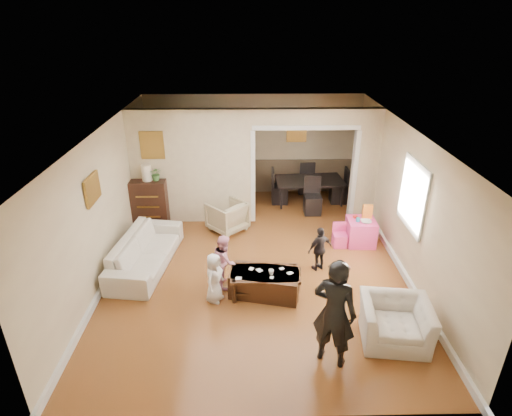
{
  "coord_description": "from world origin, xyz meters",
  "views": [
    {
      "loc": [
        -0.13,
        -6.96,
        4.45
      ],
      "look_at": [
        0.0,
        0.2,
        1.05
      ],
      "focal_mm": 29.19,
      "sensor_mm": 36.0,
      "label": 1
    }
  ],
  "objects_px": {
    "child_kneel_b": "(225,261)",
    "armchair_back": "(227,216)",
    "play_table": "(361,232)",
    "child_toddler": "(320,249)",
    "coffee_table": "(265,283)",
    "dining_table": "(309,191)",
    "dresser": "(150,203)",
    "cyan_cup": "(358,220)",
    "table_lamp": "(147,173)",
    "adult_person": "(334,313)",
    "coffee_cup": "(271,272)",
    "child_kneel_a": "(214,278)",
    "armchair_front": "(395,322)",
    "sofa": "(146,251)"
  },
  "relations": [
    {
      "from": "child_toddler",
      "to": "armchair_front",
      "type": "bearing_deg",
      "value": 86.33
    },
    {
      "from": "child_kneel_a",
      "to": "table_lamp",
      "type": "bearing_deg",
      "value": 53.18
    },
    {
      "from": "armchair_back",
      "to": "coffee_cup",
      "type": "relative_size",
      "value": 8.25
    },
    {
      "from": "coffee_cup",
      "to": "play_table",
      "type": "distance_m",
      "value": 2.64
    },
    {
      "from": "table_lamp",
      "to": "adult_person",
      "type": "height_order",
      "value": "adult_person"
    },
    {
      "from": "table_lamp",
      "to": "adult_person",
      "type": "bearing_deg",
      "value": -51.37
    },
    {
      "from": "child_kneel_a",
      "to": "child_kneel_b",
      "type": "height_order",
      "value": "child_kneel_b"
    },
    {
      "from": "cyan_cup",
      "to": "dining_table",
      "type": "distance_m",
      "value": 2.3
    },
    {
      "from": "child_toddler",
      "to": "sofa",
      "type": "bearing_deg",
      "value": -30.19
    },
    {
      "from": "dresser",
      "to": "play_table",
      "type": "xyz_separation_m",
      "value": [
        4.56,
        -0.97,
        -0.27
      ]
    },
    {
      "from": "coffee_table",
      "to": "coffee_cup",
      "type": "relative_size",
      "value": 12.96
    },
    {
      "from": "table_lamp",
      "to": "child_kneel_b",
      "type": "bearing_deg",
      "value": -52.9
    },
    {
      "from": "armchair_back",
      "to": "table_lamp",
      "type": "distance_m",
      "value": 2.0
    },
    {
      "from": "table_lamp",
      "to": "child_toddler",
      "type": "xyz_separation_m",
      "value": [
        3.54,
        -1.92,
        -0.82
      ]
    },
    {
      "from": "dresser",
      "to": "cyan_cup",
      "type": "height_order",
      "value": "dresser"
    },
    {
      "from": "play_table",
      "to": "child_toddler",
      "type": "distance_m",
      "value": 1.4
    },
    {
      "from": "table_lamp",
      "to": "child_toddler",
      "type": "distance_m",
      "value": 4.11
    },
    {
      "from": "coffee_table",
      "to": "coffee_cup",
      "type": "bearing_deg",
      "value": -26.57
    },
    {
      "from": "coffee_cup",
      "to": "dining_table",
      "type": "relative_size",
      "value": 0.05
    },
    {
      "from": "cyan_cup",
      "to": "adult_person",
      "type": "distance_m",
      "value": 3.37
    },
    {
      "from": "dining_table",
      "to": "child_kneel_a",
      "type": "xyz_separation_m",
      "value": [
        -2.12,
        -3.97,
        0.15
      ]
    },
    {
      "from": "armchair_front",
      "to": "child_kneel_b",
      "type": "height_order",
      "value": "child_kneel_b"
    },
    {
      "from": "armchair_back",
      "to": "dresser",
      "type": "relative_size",
      "value": 0.69
    },
    {
      "from": "coffee_table",
      "to": "adult_person",
      "type": "relative_size",
      "value": 0.71
    },
    {
      "from": "sofa",
      "to": "child_kneel_a",
      "type": "xyz_separation_m",
      "value": [
        1.39,
        -1.08,
        0.13
      ]
    },
    {
      "from": "child_toddler",
      "to": "dining_table",
      "type": "bearing_deg",
      "value": -121.11
    },
    {
      "from": "coffee_cup",
      "to": "dresser",
      "type": "bearing_deg",
      "value": 133.63
    },
    {
      "from": "sofa",
      "to": "adult_person",
      "type": "relative_size",
      "value": 1.31
    },
    {
      "from": "coffee_cup",
      "to": "dining_table",
      "type": "distance_m",
      "value": 4.04
    },
    {
      "from": "armchair_back",
      "to": "table_lamp",
      "type": "relative_size",
      "value": 2.06
    },
    {
      "from": "armchair_back",
      "to": "coffee_cup",
      "type": "distance_m",
      "value": 2.56
    },
    {
      "from": "sofa",
      "to": "child_kneel_a",
      "type": "relative_size",
      "value": 2.43
    },
    {
      "from": "armchair_front",
      "to": "adult_person",
      "type": "relative_size",
      "value": 0.6
    },
    {
      "from": "table_lamp",
      "to": "adult_person",
      "type": "relative_size",
      "value": 0.22
    },
    {
      "from": "sofa",
      "to": "dining_table",
      "type": "relative_size",
      "value": 1.27
    },
    {
      "from": "coffee_table",
      "to": "dining_table",
      "type": "relative_size",
      "value": 0.69
    },
    {
      "from": "table_lamp",
      "to": "dining_table",
      "type": "distance_m",
      "value": 4.05
    },
    {
      "from": "coffee_cup",
      "to": "adult_person",
      "type": "bearing_deg",
      "value": -62.75
    },
    {
      "from": "child_kneel_b",
      "to": "armchair_back",
      "type": "bearing_deg",
      "value": -5.75
    },
    {
      "from": "armchair_back",
      "to": "dining_table",
      "type": "height_order",
      "value": "armchair_back"
    },
    {
      "from": "dining_table",
      "to": "child_toddler",
      "type": "relative_size",
      "value": 1.92
    },
    {
      "from": "child_kneel_b",
      "to": "child_toddler",
      "type": "distance_m",
      "value": 1.81
    },
    {
      "from": "table_lamp",
      "to": "cyan_cup",
      "type": "relative_size",
      "value": 4.5
    },
    {
      "from": "child_toddler",
      "to": "table_lamp",
      "type": "bearing_deg",
      "value": -55.45
    },
    {
      "from": "play_table",
      "to": "table_lamp",
      "type": "bearing_deg",
      "value": 168.02
    },
    {
      "from": "coffee_table",
      "to": "child_kneel_a",
      "type": "relative_size",
      "value": 1.31
    },
    {
      "from": "coffee_table",
      "to": "dresser",
      "type": "bearing_deg",
      "value": 133.04
    },
    {
      "from": "table_lamp",
      "to": "play_table",
      "type": "xyz_separation_m",
      "value": [
        4.56,
        -0.97,
        -0.99
      ]
    },
    {
      "from": "play_table",
      "to": "child_kneel_a",
      "type": "distance_m",
      "value": 3.46
    },
    {
      "from": "armchair_front",
      "to": "coffee_table",
      "type": "xyz_separation_m",
      "value": [
        -1.87,
        1.14,
        -0.1
      ]
    }
  ]
}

